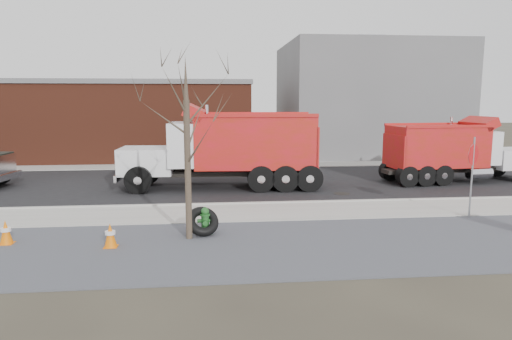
{
  "coord_description": "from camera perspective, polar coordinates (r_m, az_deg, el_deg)",
  "views": [
    {
      "loc": [
        -2.53,
        -15.47,
        4.0
      ],
      "look_at": [
        -0.88,
        1.27,
        1.4
      ],
      "focal_mm": 32.0,
      "sensor_mm": 36.0,
      "label": 1
    }
  ],
  "objects": [
    {
      "name": "dump_truck_red_a",
      "position": [
        24.21,
        23.46,
        2.37
      ],
      "size": [
        7.83,
        2.79,
        3.14
      ],
      "rotation": [
        0.0,
        0.0,
        0.09
      ],
      "color": "black",
      "rests_on": "ground"
    },
    {
      "name": "building_grey",
      "position": [
        35.4,
        13.53,
        8.56
      ],
      "size": [
        12.0,
        10.0,
        8.0
      ],
      "color": "slate",
      "rests_on": "ground"
    },
    {
      "name": "stop_sign",
      "position": [
        16.95,
        25.47,
        0.77
      ],
      "size": [
        0.63,
        0.46,
        2.77
      ],
      "rotation": [
        0.0,
        0.0,
        0.22
      ],
      "color": "gray",
      "rests_on": "ground"
    },
    {
      "name": "far_sidewalk",
      "position": [
        27.87,
        -0.37,
        0.6
      ],
      "size": [
        60.0,
        2.0,
        0.06
      ],
      "primitive_type": "cube",
      "color": "#9E9B93",
      "rests_on": "ground"
    },
    {
      "name": "road",
      "position": [
        22.27,
        0.97,
        -1.53
      ],
      "size": [
        60.0,
        9.4,
        0.02
      ],
      "primitive_type": "cube",
      "color": "black",
      "rests_on": "ground"
    },
    {
      "name": "bare_tree",
      "position": [
        12.9,
        -8.65,
        5.56
      ],
      "size": [
        3.2,
        3.2,
        5.2
      ],
      "color": "#382D23",
      "rests_on": "ground"
    },
    {
      "name": "gravel_verge",
      "position": [
        12.87,
        6.06,
        -9.31
      ],
      "size": [
        60.0,
        5.0,
        0.03
      ],
      "primitive_type": "cube",
      "color": "slate",
      "rests_on": "ground"
    },
    {
      "name": "dump_truck_red_b",
      "position": [
        20.63,
        -3.44,
        2.98
      ],
      "size": [
        9.01,
        2.9,
        3.76
      ],
      "rotation": [
        0.0,
        0.0,
        3.1
      ],
      "color": "black",
      "rests_on": "ground"
    },
    {
      "name": "sidewalk",
      "position": [
        16.41,
        3.41,
        -5.23
      ],
      "size": [
        60.0,
        2.5,
        0.06
      ],
      "primitive_type": "cube",
      "color": "#9E9B93",
      "rests_on": "ground"
    },
    {
      "name": "ground",
      "position": [
        16.18,
        3.55,
        -5.55
      ],
      "size": [
        120.0,
        120.0,
        0.0
      ],
      "primitive_type": "plane",
      "color": "#383328",
      "rests_on": "ground"
    },
    {
      "name": "curb",
      "position": [
        17.65,
        2.75,
        -4.14
      ],
      "size": [
        60.0,
        0.15,
        0.11
      ],
      "primitive_type": "cube",
      "color": "#9E9B93",
      "rests_on": "ground"
    },
    {
      "name": "traffic_cone_far",
      "position": [
        14.55,
        -28.79,
        -6.85
      ],
      "size": [
        0.37,
        0.37,
        0.7
      ],
      "color": "orange",
      "rests_on": "ground"
    },
    {
      "name": "building_brick",
      "position": [
        33.34,
        -18.69,
        6.02
      ],
      "size": [
        20.2,
        8.2,
        5.3
      ],
      "color": "maroon",
      "rests_on": "ground"
    },
    {
      "name": "traffic_cone_near",
      "position": [
        13.12,
        -17.75,
        -7.81
      ],
      "size": [
        0.36,
        0.36,
        0.69
      ],
      "color": "orange",
      "rests_on": "ground"
    },
    {
      "name": "truck_tire",
      "position": [
        13.69,
        -6.7,
        -6.4
      ],
      "size": [
        1.19,
        1.11,
        0.89
      ],
      "color": "black",
      "rests_on": "ground"
    },
    {
      "name": "fire_hydrant",
      "position": [
        13.77,
        -6.37,
        -6.49
      ],
      "size": [
        0.47,
        0.46,
        0.84
      ],
      "rotation": [
        0.0,
        0.0,
        0.0
      ],
      "color": "#26642C",
      "rests_on": "ground"
    }
  ]
}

